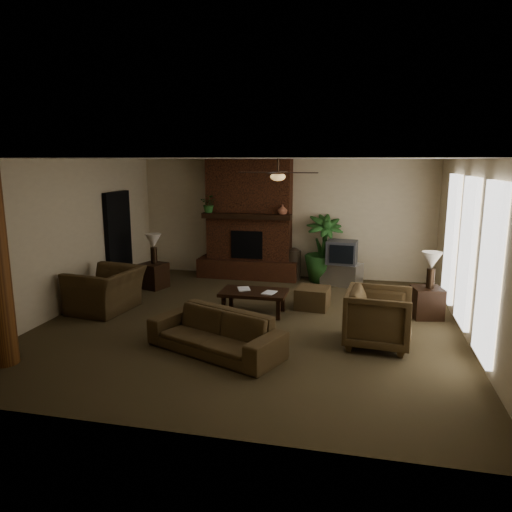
% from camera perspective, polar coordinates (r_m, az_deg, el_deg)
% --- Properties ---
extents(room_shell, '(7.00, 7.00, 7.00)m').
position_cam_1_polar(room_shell, '(8.00, -0.62, 1.55)').
color(room_shell, '#4A3D25').
rests_on(room_shell, ground).
extents(fireplace, '(2.40, 0.70, 2.80)m').
position_cam_1_polar(fireplace, '(11.32, -0.85, 3.22)').
color(fireplace, '#562A17').
rests_on(fireplace, ground).
extents(windows, '(0.08, 3.65, 2.35)m').
position_cam_1_polar(windows, '(8.17, 24.00, 0.40)').
color(windows, white).
rests_on(windows, ground).
extents(doorway, '(0.10, 1.00, 2.10)m').
position_cam_1_polar(doorway, '(10.96, -16.19, 1.94)').
color(doorway, black).
rests_on(doorway, ground).
extents(ceiling_fan, '(1.35, 1.35, 0.37)m').
position_cam_1_polar(ceiling_fan, '(8.10, 2.65, 9.70)').
color(ceiling_fan, black).
rests_on(ceiling_fan, ceiling).
extents(sofa, '(2.13, 1.36, 0.80)m').
position_cam_1_polar(sofa, '(7.02, -4.91, -8.35)').
color(sofa, '#4A371F').
rests_on(sofa, ground).
extents(armchair_left, '(0.93, 1.31, 1.07)m').
position_cam_1_polar(armchair_left, '(9.27, -17.65, -3.10)').
color(armchair_left, '#4A371F').
rests_on(armchair_left, ground).
extents(armchair_right, '(0.96, 1.02, 0.97)m').
position_cam_1_polar(armchair_right, '(7.43, 14.54, -6.89)').
color(armchair_right, '#4A371F').
rests_on(armchair_right, ground).
extents(coffee_table, '(1.20, 0.70, 0.43)m').
position_cam_1_polar(coffee_table, '(8.70, -0.26, -4.59)').
color(coffee_table, black).
rests_on(coffee_table, ground).
extents(ottoman, '(0.66, 0.66, 0.40)m').
position_cam_1_polar(ottoman, '(9.14, 6.81, -5.00)').
color(ottoman, '#4A371F').
rests_on(ottoman, ground).
extents(tv_stand, '(0.97, 0.76, 0.50)m').
position_cam_1_polar(tv_stand, '(10.91, 10.25, -2.12)').
color(tv_stand, silver).
rests_on(tv_stand, ground).
extents(tv, '(0.70, 0.59, 0.52)m').
position_cam_1_polar(tv, '(10.73, 10.27, 0.45)').
color(tv, '#3B3C3E').
rests_on(tv, tv_stand).
extents(floor_vase, '(0.34, 0.34, 0.77)m').
position_cam_1_polar(floor_vase, '(11.18, 4.53, -0.68)').
color(floor_vase, '#33281C').
rests_on(floor_vase, ground).
extents(floor_plant, '(1.37, 1.75, 0.86)m').
position_cam_1_polar(floor_plant, '(11.11, 8.04, -0.84)').
color(floor_plant, '#285421').
rests_on(floor_plant, ground).
extents(side_table_left, '(0.63, 0.63, 0.55)m').
position_cam_1_polar(side_table_left, '(10.71, -12.18, -2.31)').
color(side_table_left, black).
rests_on(side_table_left, ground).
extents(lamp_left, '(0.37, 0.37, 0.65)m').
position_cam_1_polar(lamp_left, '(10.61, -12.22, 1.56)').
color(lamp_left, black).
rests_on(lamp_left, side_table_left).
extents(side_table_right, '(0.59, 0.59, 0.55)m').
position_cam_1_polar(side_table_right, '(9.06, 19.82, -5.27)').
color(side_table_right, black).
rests_on(side_table_right, ground).
extents(lamp_right, '(0.36, 0.36, 0.65)m').
position_cam_1_polar(lamp_right, '(8.88, 20.35, -0.80)').
color(lamp_right, black).
rests_on(lamp_right, side_table_right).
extents(mantel_plant, '(0.43, 0.47, 0.33)m').
position_cam_1_polar(mantel_plant, '(11.23, -5.64, 6.03)').
color(mantel_plant, '#285421').
rests_on(mantel_plant, fireplace).
extents(mantel_vase, '(0.28, 0.28, 0.22)m').
position_cam_1_polar(mantel_vase, '(10.79, 3.21, 5.56)').
color(mantel_vase, '#93543B').
rests_on(mantel_vase, fireplace).
extents(book_a, '(0.21, 0.10, 0.29)m').
position_cam_1_polar(book_a, '(8.71, -2.18, -3.19)').
color(book_a, '#999999').
rests_on(book_a, coffee_table).
extents(book_b, '(0.21, 0.07, 0.29)m').
position_cam_1_polar(book_b, '(8.53, 0.97, -3.49)').
color(book_b, '#999999').
rests_on(book_b, coffee_table).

